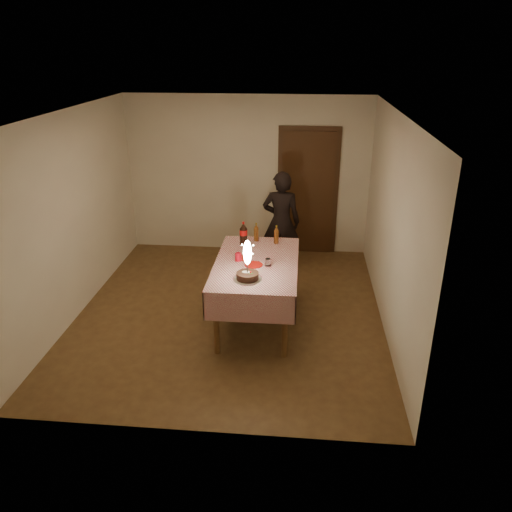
% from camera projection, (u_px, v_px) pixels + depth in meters
% --- Properties ---
extents(ground, '(4.00, 4.50, 0.01)m').
position_uv_depth(ground, '(230.00, 312.00, 6.72)').
color(ground, brown).
rests_on(ground, ground).
extents(room_shell, '(4.04, 4.54, 2.62)m').
position_uv_depth(room_shell, '(231.00, 191.00, 6.13)').
color(room_shell, silver).
rests_on(room_shell, ground).
extents(dining_table, '(1.02, 1.72, 0.85)m').
position_uv_depth(dining_table, '(256.00, 270.00, 6.18)').
color(dining_table, brown).
rests_on(dining_table, ground).
extents(birthday_cake, '(0.32, 0.32, 0.48)m').
position_uv_depth(birthday_cake, '(247.00, 269.00, 5.65)').
color(birthday_cake, white).
rests_on(birthday_cake, dining_table).
extents(red_plate, '(0.22, 0.22, 0.01)m').
position_uv_depth(red_plate, '(254.00, 265.00, 6.06)').
color(red_plate, red).
rests_on(red_plate, dining_table).
extents(red_cup, '(0.08, 0.08, 0.10)m').
position_uv_depth(red_cup, '(238.00, 257.00, 6.16)').
color(red_cup, red).
rests_on(red_cup, dining_table).
extents(clear_cup, '(0.07, 0.07, 0.09)m').
position_uv_depth(clear_cup, '(268.00, 262.00, 6.02)').
color(clear_cup, silver).
rests_on(clear_cup, dining_table).
extents(napkin_stack, '(0.15, 0.15, 0.02)m').
position_uv_depth(napkin_stack, '(242.00, 258.00, 6.23)').
color(napkin_stack, '#B52414').
rests_on(napkin_stack, dining_table).
extents(cola_bottle, '(0.10, 0.10, 0.32)m').
position_uv_depth(cola_bottle, '(243.00, 234.00, 6.62)').
color(cola_bottle, black).
rests_on(cola_bottle, dining_table).
extents(amber_bottle_left, '(0.06, 0.06, 0.26)m').
position_uv_depth(amber_bottle_left, '(256.00, 233.00, 6.75)').
color(amber_bottle_left, '#5E3010').
rests_on(amber_bottle_left, dining_table).
extents(amber_bottle_right, '(0.06, 0.06, 0.26)m').
position_uv_depth(amber_bottle_right, '(276.00, 235.00, 6.67)').
color(amber_bottle_right, '#5E3010').
rests_on(amber_bottle_right, dining_table).
extents(photographer, '(0.60, 0.46, 1.59)m').
position_uv_depth(photographer, '(281.00, 222.00, 7.66)').
color(photographer, black).
rests_on(photographer, ground).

